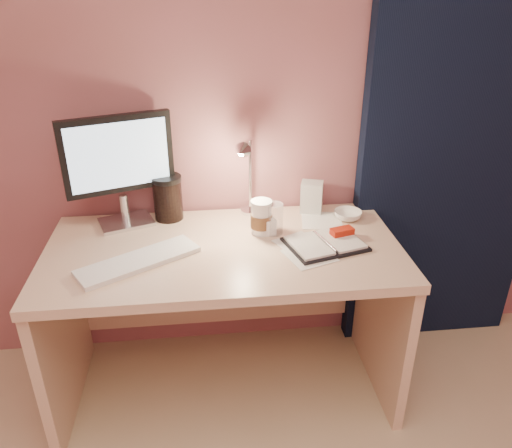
{
  "coord_description": "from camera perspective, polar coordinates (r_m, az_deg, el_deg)",
  "views": [
    {
      "loc": [
        -0.06,
        -0.34,
        1.7
      ],
      "look_at": [
        0.12,
        1.33,
        0.85
      ],
      "focal_mm": 35.0,
      "sensor_mm": 36.0,
      "label": 1
    }
  ],
  "objects": [
    {
      "name": "keyboard",
      "position": [
        1.91,
        -13.25,
        -4.13
      ],
      "size": [
        0.46,
        0.35,
        0.02
      ],
      "primitive_type": "cube",
      "rotation": [
        0.0,
        0.0,
        0.54
      ],
      "color": "white",
      "rests_on": "desk"
    },
    {
      "name": "desk_lamp",
      "position": [
        2.08,
        0.4,
        6.08
      ],
      "size": [
        0.13,
        0.23,
        0.37
      ],
      "rotation": [
        0.0,
        0.0,
        -0.33
      ],
      "color": "silver",
      "rests_on": "desk"
    },
    {
      "name": "room",
      "position": [
        2.34,
        20.05,
        11.31
      ],
      "size": [
        3.5,
        3.5,
        3.5
      ],
      "color": "#C6B28E",
      "rests_on": "ground"
    },
    {
      "name": "paper_a",
      "position": [
        1.92,
        6.11,
        -3.6
      ],
      "size": [
        0.21,
        0.21,
        0.0
      ],
      "primitive_type": "cube",
      "rotation": [
        0.0,
        0.0,
        0.34
      ],
      "color": "silver",
      "rests_on": "desk"
    },
    {
      "name": "paper_c",
      "position": [
        2.0,
        4.83,
        -2.23
      ],
      "size": [
        0.21,
        0.21,
        0.0
      ],
      "primitive_type": "cube",
      "rotation": [
        0.0,
        0.0,
        0.47
      ],
      "color": "silver",
      "rests_on": "desk"
    },
    {
      "name": "bowl",
      "position": [
        2.22,
        10.45,
        1.01
      ],
      "size": [
        0.14,
        0.14,
        0.04
      ],
      "primitive_type": "imported",
      "rotation": [
        0.0,
        0.0,
        0.22
      ],
      "color": "silver",
      "rests_on": "desk"
    },
    {
      "name": "monitor",
      "position": [
        2.11,
        -15.48,
        6.92
      ],
      "size": [
        0.43,
        0.22,
        0.47
      ],
      "rotation": [
        0.0,
        0.0,
        0.34
      ],
      "color": "silver",
      "rests_on": "desk"
    },
    {
      "name": "coffee_cup",
      "position": [
        2.04,
        0.61,
        0.68
      ],
      "size": [
        0.09,
        0.09,
        0.14
      ],
      "color": "white",
      "rests_on": "desk"
    },
    {
      "name": "planner",
      "position": [
        1.99,
        8.06,
        -2.11
      ],
      "size": [
        0.34,
        0.29,
        0.05
      ],
      "rotation": [
        0.0,
        0.0,
        0.27
      ],
      "color": "black",
      "rests_on": "desk"
    },
    {
      "name": "product_box",
      "position": [
        2.24,
        6.37,
        3.07
      ],
      "size": [
        0.11,
        0.1,
        0.14
      ],
      "primitive_type": "cube",
      "rotation": [
        0.0,
        0.0,
        -0.29
      ],
      "color": "beige",
      "rests_on": "desk"
    },
    {
      "name": "paper_b",
      "position": [
        2.19,
        7.52,
        0.38
      ],
      "size": [
        0.2,
        0.2,
        0.0
      ],
      "primitive_type": "cube",
      "rotation": [
        0.0,
        0.0,
        -0.16
      ],
      "color": "silver",
      "rests_on": "desk"
    },
    {
      "name": "dark_jar",
      "position": [
        2.19,
        -10.03,
        2.75
      ],
      "size": [
        0.12,
        0.12,
        0.18
      ],
      "primitive_type": "cylinder",
      "color": "black",
      "rests_on": "desk"
    },
    {
      "name": "desk",
      "position": [
        2.15,
        -3.65,
        -6.93
      ],
      "size": [
        1.4,
        0.7,
        0.73
      ],
      "color": "#D1B094",
      "rests_on": "ground"
    },
    {
      "name": "lotion_bottle",
      "position": [
        2.04,
        1.58,
        0.13
      ],
      "size": [
        0.05,
        0.05,
        0.1
      ],
      "primitive_type": "imported",
      "rotation": [
        0.0,
        0.0,
        0.18
      ],
      "color": "white",
      "rests_on": "desk"
    },
    {
      "name": "clear_cup",
      "position": [
        2.04,
        2.06,
        0.6
      ],
      "size": [
        0.08,
        0.08,
        0.13
      ],
      "primitive_type": "cylinder",
      "color": "white",
      "rests_on": "desk"
    }
  ]
}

